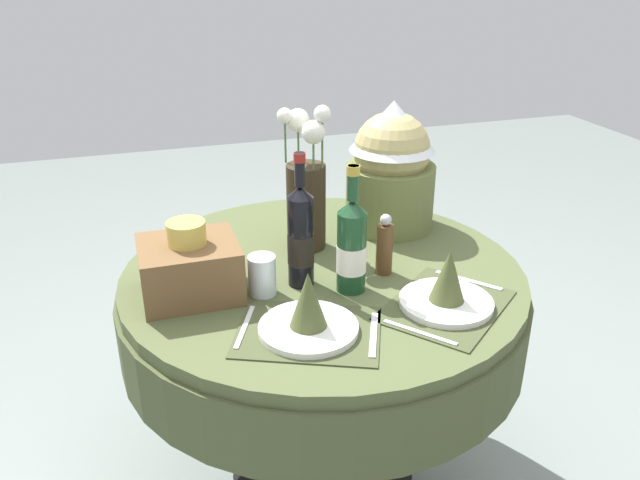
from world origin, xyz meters
TOP-DOWN VIEW (x-y plane):
  - ground at (0.00, 0.00)m, footprint 8.00×8.00m
  - dining_table at (0.00, 0.00)m, footprint 1.16×1.16m
  - place_setting_left at (-0.13, -0.30)m, footprint 0.42×0.38m
  - place_setting_right at (0.24, -0.29)m, footprint 0.43×0.42m
  - flower_vase at (-0.00, 0.16)m, footprint 0.13×0.16m
  - wine_bottle_left at (-0.08, -0.06)m, footprint 0.07×0.07m
  - wine_bottle_centre at (0.04, -0.13)m, footprint 0.08×0.08m
  - tumbler_near_right at (-0.19, -0.08)m, footprint 0.07×0.07m
  - pepper_mill at (0.16, -0.07)m, footprint 0.05×0.05m
  - gift_tub_back_right at (0.30, 0.24)m, footprint 0.28×0.28m
  - woven_basket_side_left at (-0.37, -0.03)m, footprint 0.25×0.22m

SIDE VIEW (x-z plane):
  - ground at x=0.00m, z-range 0.00..0.00m
  - dining_table at x=0.00m, z-range 0.24..1.02m
  - place_setting_left at x=-0.13m, z-range 0.75..0.91m
  - place_setting_right at x=0.24m, z-range 0.75..0.91m
  - tumbler_near_right at x=-0.19m, z-range 0.78..0.89m
  - woven_basket_side_left at x=-0.37m, z-range 0.76..0.96m
  - pepper_mill at x=0.16m, z-range 0.77..0.95m
  - wine_bottle_centre at x=0.04m, z-range 0.73..1.08m
  - wine_bottle_left at x=-0.08m, z-range 0.74..1.11m
  - flower_vase at x=0.00m, z-range 0.74..1.18m
  - gift_tub_back_right at x=0.30m, z-range 0.79..1.20m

